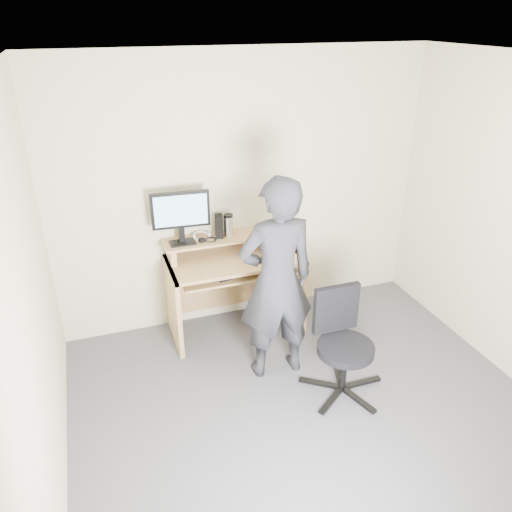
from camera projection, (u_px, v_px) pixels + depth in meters
ground at (321, 430)px, 3.63m from camera, size 3.50×3.50×0.00m
back_wall at (245, 193)px, 4.56m from camera, size 3.50×0.02×2.50m
ceiling at (349, 65)px, 2.53m from camera, size 3.50×3.50×0.02m
desk at (232, 274)px, 4.63m from camera, size 1.20×0.60×0.91m
monitor at (181, 213)px, 4.25m from camera, size 0.50×0.14×0.48m
external_drive at (219, 226)px, 4.47m from camera, size 0.10×0.14×0.20m
travel_mug at (228, 226)px, 4.48m from camera, size 0.11×0.11×0.19m
smartphone at (258, 232)px, 4.58m from camera, size 0.07×0.13×0.01m
charger at (202, 240)px, 4.40m from camera, size 0.06×0.05×0.03m
headphones at (202, 236)px, 4.50m from camera, size 0.19×0.19×0.06m
keyboard at (240, 271)px, 4.44m from camera, size 0.48×0.26×0.03m
mouse at (274, 256)px, 4.48m from camera, size 0.11×0.09×0.04m
office_chair at (342, 339)px, 3.86m from camera, size 0.64×0.67×0.84m
person at (276, 281)px, 3.88m from camera, size 0.62×0.41×1.71m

